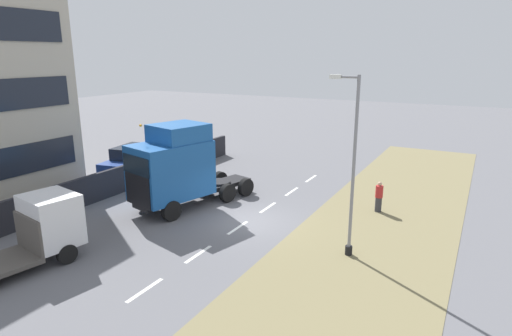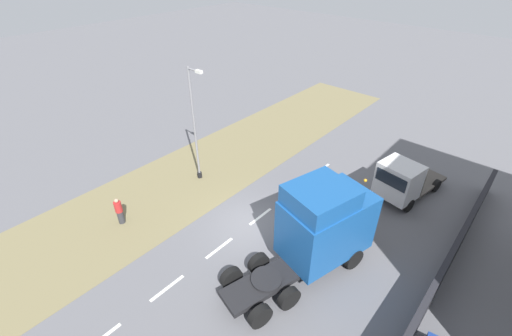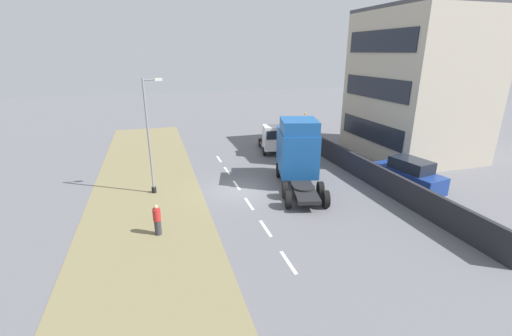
% 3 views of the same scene
% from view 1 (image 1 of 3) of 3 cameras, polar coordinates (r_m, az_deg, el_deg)
% --- Properties ---
extents(ground_plane, '(120.00, 120.00, 0.00)m').
position_cam_1_polar(ground_plane, '(21.45, -1.21, -7.15)').
color(ground_plane, slate).
rests_on(ground_plane, ground).
extents(grass_verge, '(7.00, 44.00, 0.01)m').
position_cam_1_polar(grass_verge, '(19.44, 14.61, -10.06)').
color(grass_verge, olive).
rests_on(grass_verge, ground).
extents(lane_markings, '(0.16, 17.80, 0.00)m').
position_cam_1_polar(lane_markings, '(22.02, -0.31, -6.55)').
color(lane_markings, white).
rests_on(lane_markings, ground).
extents(boundary_wall, '(0.25, 24.00, 1.60)m').
position_cam_1_polar(boundary_wall, '(26.58, -18.35, -1.72)').
color(boundary_wall, '#232328').
rests_on(boundary_wall, ground).
extents(lorry_cab, '(4.17, 7.60, 4.71)m').
position_cam_1_polar(lorry_cab, '(22.84, -10.65, 0.05)').
color(lorry_cab, black).
rests_on(lorry_cab, ground).
extents(flatbed_truck, '(2.97, 5.39, 2.66)m').
position_cam_1_polar(flatbed_truck, '(19.11, -26.72, -7.15)').
color(flatbed_truck, silver).
rests_on(flatbed_truck, ground).
extents(parked_car, '(2.59, 4.95, 2.16)m').
position_cam_1_polar(parked_car, '(29.88, -16.36, 0.70)').
color(parked_car, navy).
rests_on(parked_car, ground).
extents(lamp_post, '(1.27, 0.29, 7.33)m').
position_cam_1_polar(lamp_post, '(17.32, 12.56, -0.89)').
color(lamp_post, black).
rests_on(lamp_post, ground).
extents(pedestrian, '(0.39, 0.39, 1.64)m').
position_cam_1_polar(pedestrian, '(23.40, 16.06, -3.76)').
color(pedestrian, '#333338').
rests_on(pedestrian, ground).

